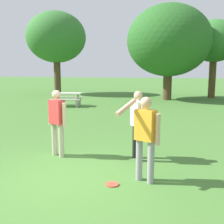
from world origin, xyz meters
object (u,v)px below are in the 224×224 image
object	(u,v)px
frisbee	(112,184)
tree_tall_left	(56,38)
tree_broad_center	(169,41)
person_bystander	(138,121)
picnic_table_far	(67,96)
tree_far_right	(214,42)
person_catcher	(57,119)
person_thrower	(145,133)

from	to	relation	value
frisbee	tree_tall_left	bearing A→B (deg)	117.82
frisbee	tree_broad_center	xyz separation A→B (m)	(0.35, 14.65, 3.98)
person_bystander	picnic_table_far	xyz separation A→B (m)	(-5.36, 8.35, -0.38)
frisbee	tree_far_right	xyz separation A→B (m)	(3.50, 16.88, 4.07)
picnic_table_far	tree_tall_left	world-z (taller)	tree_tall_left
picnic_table_far	tree_tall_left	xyz separation A→B (m)	(-3.76, 6.91, 4.12)
person_catcher	tree_tall_left	bearing A→B (deg)	114.85
person_thrower	frisbee	bearing A→B (deg)	-151.80
tree_far_right	person_catcher	bearing A→B (deg)	-108.59
person_bystander	tree_broad_center	distance (m)	13.43
frisbee	person_catcher	bearing A→B (deg)	141.52
person_thrower	frisbee	distance (m)	1.14
person_catcher	tree_tall_left	size ratio (longest dim) A/B	0.24
person_catcher	tree_tall_left	distance (m)	17.45
frisbee	tree_tall_left	world-z (taller)	tree_tall_left
frisbee	person_bystander	bearing A→B (deg)	81.43
person_bystander	tree_far_right	distance (m)	15.96
frisbee	picnic_table_far	world-z (taller)	picnic_table_far
person_bystander	tree_tall_left	size ratio (longest dim) A/B	0.24
person_catcher	picnic_table_far	world-z (taller)	person_catcher
person_thrower	frisbee	xyz separation A→B (m)	(-0.56, -0.30, -0.95)
person_catcher	tree_far_right	xyz separation A→B (m)	(5.22, 15.52, 3.14)
person_thrower	frisbee	size ratio (longest dim) A/B	6.62
person_thrower	person_catcher	size ratio (longest dim) A/B	1.00
person_thrower	person_bystander	world-z (taller)	same
person_thrower	frisbee	world-z (taller)	person_thrower
person_catcher	picnic_table_far	size ratio (longest dim) A/B	0.85
person_catcher	frisbee	xyz separation A→B (m)	(1.72, -1.37, -0.93)
person_thrower	picnic_table_far	size ratio (longest dim) A/B	0.85
person_bystander	tree_broad_center	bearing A→B (deg)	89.50
picnic_table_far	tree_broad_center	size ratio (longest dim) A/B	0.30
tree_broad_center	tree_far_right	size ratio (longest dim) A/B	1.14
person_catcher	picnic_table_far	xyz separation A→B (m)	(-3.40, 8.56, -0.38)
person_bystander	frisbee	xyz separation A→B (m)	(-0.24, -1.58, -0.93)
person_catcher	tree_broad_center	xyz separation A→B (m)	(2.07, 13.29, 3.05)
person_thrower	person_bystander	size ratio (longest dim) A/B	1.00
person_catcher	frisbee	bearing A→B (deg)	-38.48
tree_broad_center	tree_far_right	world-z (taller)	tree_broad_center
person_bystander	tree_broad_center	xyz separation A→B (m)	(0.11, 13.08, 3.05)
picnic_table_far	tree_far_right	world-z (taller)	tree_far_right
person_thrower	person_catcher	xyz separation A→B (m)	(-2.28, 1.06, -0.02)
person_catcher	tree_far_right	size ratio (longest dim) A/B	0.29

